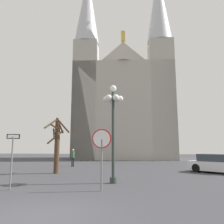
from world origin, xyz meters
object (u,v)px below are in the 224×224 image
object	(u,v)px
bare_tree	(57,143)
parked_car_near_white	(219,164)
pedestrian_walking	(73,156)
one_way_arrow_sign	(12,156)
stop_sign	(102,146)
street_lamp	(113,114)
cathedral	(123,97)

from	to	relation	value
bare_tree	parked_car_near_white	bearing A→B (deg)	9.10
parked_car_near_white	pedestrian_walking	distance (m)	13.12
one_way_arrow_sign	pedestrian_walking	bearing A→B (deg)	94.45
pedestrian_walking	bare_tree	bearing A→B (deg)	-84.60
stop_sign	parked_car_near_white	xyz separation A→B (m)	(7.47, 8.07, -1.27)
street_lamp	pedestrian_walking	bearing A→B (deg)	118.50
cathedral	parked_car_near_white	size ratio (longest dim) A/B	7.60
cathedral	stop_sign	world-z (taller)	cathedral
stop_sign	bare_tree	size ratio (longest dim) A/B	0.64
one_way_arrow_sign	parked_car_near_white	world-z (taller)	one_way_arrow_sign
cathedral	bare_tree	distance (m)	22.97
pedestrian_walking	stop_sign	bearing A→B (deg)	-67.10
street_lamp	pedestrian_walking	xyz separation A→B (m)	(-5.29, 9.74, -2.68)
parked_car_near_white	pedestrian_walking	world-z (taller)	pedestrian_walking
one_way_arrow_sign	parked_car_near_white	xyz separation A→B (m)	(11.57, 8.37, -0.86)
bare_tree	pedestrian_walking	world-z (taller)	bare_tree
bare_tree	pedestrian_walking	size ratio (longest dim) A/B	2.44
stop_sign	street_lamp	bearing A→B (deg)	83.96
street_lamp	bare_tree	distance (m)	6.35
stop_sign	pedestrian_walking	distance (m)	13.01
bare_tree	stop_sign	bearing A→B (deg)	-53.80
one_way_arrow_sign	pedestrian_walking	world-z (taller)	one_way_arrow_sign
stop_sign	parked_car_near_white	bearing A→B (deg)	47.20
cathedral	parked_car_near_white	bearing A→B (deg)	-65.81
one_way_arrow_sign	pedestrian_walking	distance (m)	12.31
bare_tree	street_lamp	bearing A→B (deg)	-39.68
cathedral	parked_car_near_white	world-z (taller)	cathedral
stop_sign	bare_tree	xyz separation A→B (m)	(-4.50, 6.15, 0.26)
stop_sign	one_way_arrow_sign	distance (m)	4.13
street_lamp	one_way_arrow_sign	bearing A→B (deg)	-149.77
cathedral	bare_tree	bearing A→B (deg)	-98.89
street_lamp	parked_car_near_white	xyz separation A→B (m)	(7.24, 5.85, -3.08)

